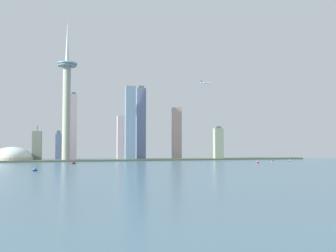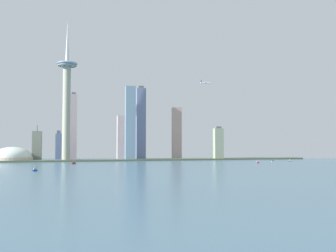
{
  "view_description": "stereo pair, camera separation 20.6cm",
  "coord_description": "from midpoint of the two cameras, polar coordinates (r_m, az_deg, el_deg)",
  "views": [
    {
      "loc": [
        -192.25,
        -375.07,
        40.04
      ],
      "look_at": [
        27.44,
        468.0,
        82.07
      ],
      "focal_mm": 39.2,
      "sensor_mm": 36.0,
      "label": 1
    },
    {
      "loc": [
        -192.05,
        -375.12,
        40.04
      ],
      "look_at": [
        27.44,
        468.0,
        82.07
      ],
      "focal_mm": 39.2,
      "sensor_mm": 36.0,
      "label": 2
    }
  ],
  "objects": [
    {
      "name": "channel_buoy_0",
      "position": [
        792.38,
        2.28,
        -5.6
      ],
      "size": [
        1.28,
        1.28,
        1.6
      ],
      "primitive_type": "cone",
      "color": "yellow",
      "rests_on": "ground"
    },
    {
      "name": "skyscraper_2",
      "position": [
        909.13,
        -19.71,
        -2.93
      ],
      "size": [
        21.02,
        16.12,
        83.35
      ],
      "color": "slate",
      "rests_on": "ground"
    },
    {
      "name": "skyscraper_5",
      "position": [
        963.17,
        1.37,
        -1.11
      ],
      "size": [
        23.57,
        14.62,
        135.41
      ],
      "color": "#C69F91",
      "rests_on": "ground"
    },
    {
      "name": "skyscraper_7",
      "position": [
        949.49,
        -7.11,
        -1.78
      ],
      "size": [
        26.81,
        18.48,
        111.83
      ],
      "color": "beige",
      "rests_on": "ground"
    },
    {
      "name": "boat_0",
      "position": [
        871.26,
        18.39,
        -5.16
      ],
      "size": [
        5.51,
        6.04,
        3.9
      ],
      "rotation": [
        0.0,
        0.0,
        0.88
      ],
      "color": "black",
      "rests_on": "ground"
    },
    {
      "name": "boat_2",
      "position": [
        781.2,
        13.76,
        -5.51
      ],
      "size": [
        7.8,
        5.58,
        4.36
      ],
      "rotation": [
        0.0,
        0.0,
        0.5
      ],
      "color": "#AC1B2A",
      "rests_on": "ground"
    },
    {
      "name": "skyscraper_0",
      "position": [
        917.82,
        7.84,
        -2.75
      ],
      "size": [
        22.78,
        14.66,
        82.83
      ],
      "color": "gray",
      "rests_on": "ground"
    },
    {
      "name": "channel_buoy_1",
      "position": [
        674.87,
        9.82,
        -6.03
      ],
      "size": [
        1.34,
        1.34,
        2.22
      ],
      "primitive_type": "cone",
      "color": "#E54C19",
      "rests_on": "ground"
    },
    {
      "name": "skyscraper_6",
      "position": [
        942.51,
        -14.51,
        -0.09
      ],
      "size": [
        17.01,
        13.02,
        168.16
      ],
      "color": "#B5A0A4",
      "rests_on": "ground"
    },
    {
      "name": "skyscraper_1",
      "position": [
        910.24,
        -16.65,
        -3.07
      ],
      "size": [
        13.7,
        20.37,
        71.29
      ],
      "color": "slate",
      "rests_on": "ground"
    },
    {
      "name": "observation_tower",
      "position": [
        870.19,
        -15.47,
        4.95
      ],
      "size": [
        47.14,
        47.14,
        321.38
      ],
      "color": "#9F9F8A",
      "rests_on": "ground"
    },
    {
      "name": "airplane",
      "position": [
        866.35,
        5.87,
        6.69
      ],
      "size": [
        25.75,
        24.26,
        7.52
      ],
      "rotation": [
        0.0,
        0.0,
        6.23
      ],
      "color": "silver"
    },
    {
      "name": "stadium_dome",
      "position": [
        889.67,
        -23.06,
        -4.52
      ],
      "size": [
        87.06,
        87.06,
        45.04
      ],
      "color": "beige",
      "rests_on": "ground"
    },
    {
      "name": "boat_3",
      "position": [
        744.81,
        -14.47,
        -5.64
      ],
      "size": [
        10.0,
        8.02,
        10.26
      ],
      "rotation": [
        0.0,
        0.0,
        0.6
      ],
      "color": "#B21D1A",
      "rests_on": "ground"
    },
    {
      "name": "skyscraper_3",
      "position": [
        861.8,
        -5.89,
        0.4
      ],
      "size": [
        23.11,
        18.91,
        174.64
      ],
      "color": "#6F8CA4",
      "rests_on": "ground"
    },
    {
      "name": "waterfront_pier",
      "position": [
        877.36,
        -1.94,
        -5.25
      ],
      "size": [
        774.15,
        43.63,
        3.78
      ],
      "primitive_type": "cube",
      "color": "#495643",
      "rests_on": "ground"
    },
    {
      "name": "boat_4",
      "position": [
        850.33,
        16.0,
        -5.27
      ],
      "size": [
        6.81,
        2.35,
        3.32
      ],
      "rotation": [
        0.0,
        0.0,
        0.1
      ],
      "color": "white",
      "rests_on": "ground"
    },
    {
      "name": "skyscraper_4",
      "position": [
        924.82,
        -4.26,
        0.41
      ],
      "size": [
        23.07,
        19.57,
        185.82
      ],
      "color": "slate",
      "rests_on": "ground"
    },
    {
      "name": "ground_plane",
      "position": [
        423.35,
        12.6,
        -8.12
      ],
      "size": [
        6000.0,
        6000.0,
        0.0
      ],
      "primitive_type": "plane",
      "color": "#456579"
    },
    {
      "name": "boat_1",
      "position": [
        570.39,
        -20.02,
        -6.45
      ],
      "size": [
        7.63,
        6.87,
        9.01
      ],
      "rotation": [
        0.0,
        0.0,
        3.81
      ],
      "color": "navy",
      "rests_on": "ground"
    }
  ]
}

